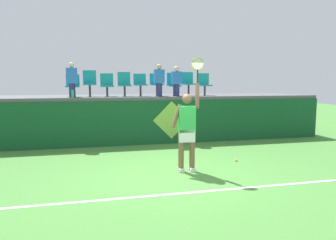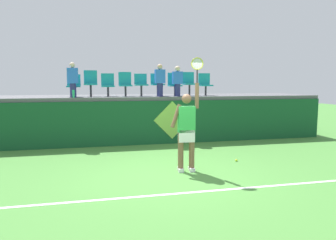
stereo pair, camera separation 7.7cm
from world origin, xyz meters
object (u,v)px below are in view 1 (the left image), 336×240
Objects in this scene: water_bottle at (73,94)px; spectator_0 at (159,80)px; stadium_chair_3 at (124,83)px; stadium_chair_5 at (156,83)px; spectator_2 at (177,81)px; spectator_1 at (72,79)px; stadium_chair_0 at (73,84)px; stadium_chair_1 at (90,82)px; tennis_player at (187,128)px; stadium_chair_7 at (188,82)px; stadium_chair_2 at (107,84)px; stadium_chair_8 at (204,83)px; tennis_ball at (236,160)px; stadium_chair_4 at (140,83)px; stadium_chair_6 at (174,83)px.

spectator_0 is at bearing 4.92° from water_bottle.
stadium_chair_5 is (1.13, -0.01, 0.00)m from stadium_chair_3.
spectator_0 reaches higher than spectator_2.
spectator_1 is at bearing 178.54° from spectator_0.
spectator_0 reaches higher than stadium_chair_0.
stadium_chair_3 is at bearing 23.01° from water_bottle.
tennis_player is at bearing -62.74° from stadium_chair_1.
water_bottle is at bearing -169.87° from stadium_chair_7.
stadium_chair_8 is (3.52, 0.00, 0.02)m from stadium_chair_2.
stadium_chair_7 is (1.31, 4.19, 1.04)m from tennis_player.
spectator_1 is (-0.00, -0.40, 0.17)m from stadium_chair_0.
stadium_chair_8 is 0.73× the size of spectator_1.
spectator_0 is at bearing -90.00° from stadium_chair_5.
tennis_ball is 0.08× the size of stadium_chair_8.
spectator_0 is (1.13, -0.48, 0.11)m from stadium_chair_3.
spectator_2 is at bearing 4.85° from water_bottle.
tennis_ball is 0.08× the size of stadium_chair_4.
stadium_chair_6 is 0.75× the size of spectator_0.
stadium_chair_6 is at bearing 6.60° from spectator_1.
stadium_chair_4 is at bearing 141.32° from spectator_0.
tennis_player is 4.38m from stadium_chair_6.
stadium_chair_8 is at bearing -0.03° from stadium_chair_1.
spectator_1 reaches higher than spectator_2.
stadium_chair_3 is 1.24m from spectator_0.
spectator_1 is at bearing -170.15° from stadium_chair_4.
tennis_player is 5.08m from stadium_chair_0.
stadium_chair_8 is (2.38, 0.01, -0.00)m from stadium_chair_4.
spectator_2 reaches higher than stadium_chair_2.
tennis_ball is 0.08× the size of stadium_chair_3.
stadium_chair_8 is (2.93, -0.00, -0.01)m from stadium_chair_3.
stadium_chair_2 is 0.72× the size of spectator_0.
tennis_player reaches higher than stadium_chair_3.
spectator_1 is at bearing -160.39° from stadium_chair_2.
spectator_2 is at bearing -13.58° from stadium_chair_3.
spectator_1 is (-2.27, -0.39, 0.13)m from stadium_chair_4.
water_bottle is at bearing 145.51° from tennis_ball.
stadium_chair_4 is 2.38m from stadium_chair_8.
stadium_chair_8 is at bearing 0.06° from stadium_chair_0.
stadium_chair_3 is (-0.99, 4.19, 1.01)m from tennis_player.
stadium_chair_1 is at bearing 179.78° from stadium_chair_5.
stadium_chair_8 reaches higher than stadium_chair_2.
spectator_0 is at bearing -158.07° from stadium_chair_7.
stadium_chair_4 is (-1.97, 3.61, 1.99)m from tennis_ball.
tennis_ball is 4.03m from spectator_0.
spectator_2 is (0.63, -0.42, 0.08)m from stadium_chair_5.
tennis_player reaches higher than stadium_chair_2.
stadium_chair_5 is 0.93× the size of stadium_chair_7.
stadium_chair_0 is (-0.03, 0.71, 0.29)m from water_bottle.
stadium_chair_3 is 1.13m from stadium_chair_5.
spectator_2 is at bearing 78.43° from tennis_player.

